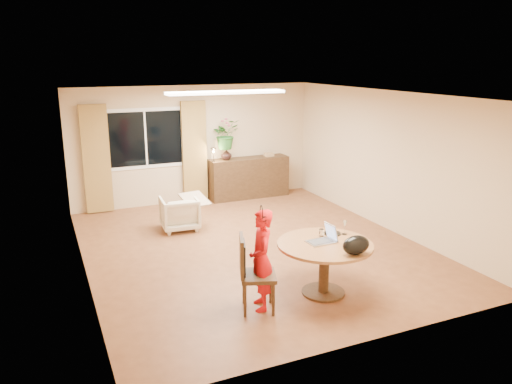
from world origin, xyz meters
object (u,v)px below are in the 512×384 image
dining_chair (258,274)px  armchair (179,213)px  sideboard (249,178)px  dining_table (325,254)px  child (261,260)px

dining_chair → armchair: dining_chair is taller
armchair → sideboard: (2.10, 1.57, 0.15)m
dining_table → child: child is taller
dining_chair → dining_table: bearing=23.2°
dining_chair → sideboard: size_ratio=0.54×
dining_chair → sideboard: 5.45m
dining_table → child: (-0.96, -0.02, 0.08)m
dining_table → dining_chair: size_ratio=1.29×
child → dining_table: bearing=104.9°
child → armchair: bearing=-164.0°
child → sideboard: size_ratio=0.71×
child → armchair: 3.47m
child → sideboard: child is taller
dining_table → armchair: bearing=107.8°
child → armchair: size_ratio=1.92×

